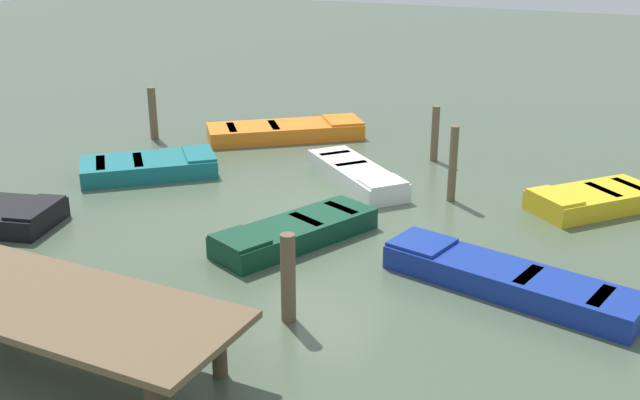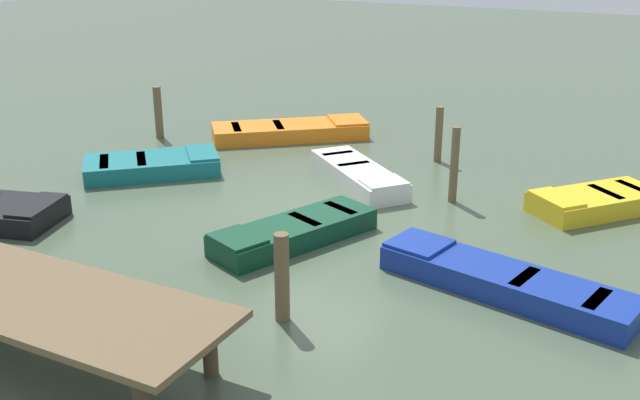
# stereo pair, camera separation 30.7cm
# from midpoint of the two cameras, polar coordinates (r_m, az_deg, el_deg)

# --- Properties ---
(ground_plane) EXTENTS (80.00, 80.00, 0.00)m
(ground_plane) POSITION_cam_midpoint_polar(r_m,az_deg,el_deg) (15.16, -0.58, -1.24)
(ground_plane) COLOR #475642
(dock_segment) EXTENTS (5.02, 2.04, 0.95)m
(dock_segment) POSITION_cam_midpoint_polar(r_m,az_deg,el_deg) (10.52, -19.89, -7.79)
(dock_segment) COLOR brown
(dock_segment) RESTS_ON ground_plane
(rowboat_white) EXTENTS (3.11, 2.89, 0.46)m
(rowboat_white) POSITION_cam_midpoint_polar(r_m,az_deg,el_deg) (17.01, 2.27, 1.97)
(rowboat_white) COLOR silver
(rowboat_white) RESTS_ON ground_plane
(rowboat_blue) EXTENTS (4.28, 1.94, 0.46)m
(rowboat_blue) POSITION_cam_midpoint_polar(r_m,az_deg,el_deg) (12.41, 13.32, -5.85)
(rowboat_blue) COLOR navy
(rowboat_blue) RESTS_ON ground_plane
(rowboat_yellow) EXTENTS (2.71, 2.85, 0.46)m
(rowboat_yellow) POSITION_cam_midpoint_polar(r_m,az_deg,el_deg) (16.41, 19.60, 0.06)
(rowboat_yellow) COLOR gold
(rowboat_yellow) RESTS_ON ground_plane
(rowboat_orange) EXTENTS (4.12, 3.62, 0.46)m
(rowboat_orange) POSITION_cam_midpoint_polar(r_m,az_deg,el_deg) (20.65, -2.99, 5.30)
(rowboat_orange) COLOR orange
(rowboat_orange) RESTS_ON ground_plane
(rowboat_teal) EXTENTS (3.28, 3.13, 0.46)m
(rowboat_teal) POSITION_cam_midpoint_polar(r_m,az_deg,el_deg) (18.05, -13.31, 2.53)
(rowboat_teal) COLOR #14666B
(rowboat_teal) RESTS_ON ground_plane
(rowboat_dark_green) EXTENTS (2.25, 3.41, 0.46)m
(rowboat_dark_green) POSITION_cam_midpoint_polar(r_m,az_deg,el_deg) (13.86, -2.57, -2.44)
(rowboat_dark_green) COLOR #0C3823
(rowboat_dark_green) RESTS_ON ground_plane
(mooring_piling_mid_right) EXTENTS (0.22, 0.22, 1.39)m
(mooring_piling_mid_right) POSITION_cam_midpoint_polar(r_m,az_deg,el_deg) (11.05, -3.24, -5.95)
(mooring_piling_mid_right) COLOR brown
(mooring_piling_mid_right) RESTS_ON ground_plane
(mooring_piling_center) EXTENTS (0.22, 0.22, 1.42)m
(mooring_piling_center) POSITION_cam_midpoint_polar(r_m,az_deg,el_deg) (20.99, -13.01, 6.44)
(mooring_piling_center) COLOR brown
(mooring_piling_center) RESTS_ON ground_plane
(mooring_piling_near_left) EXTENTS (0.19, 0.19, 1.38)m
(mooring_piling_near_left) POSITION_cam_midpoint_polar(r_m,az_deg,el_deg) (18.71, 8.27, 5.02)
(mooring_piling_near_left) COLOR brown
(mooring_piling_near_left) RESTS_ON ground_plane
(mooring_piling_mid_left) EXTENTS (0.18, 0.18, 1.64)m
(mooring_piling_mid_left) POSITION_cam_midpoint_polar(r_m,az_deg,el_deg) (15.96, 9.53, 2.72)
(mooring_piling_mid_left) COLOR brown
(mooring_piling_mid_left) RESTS_ON ground_plane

